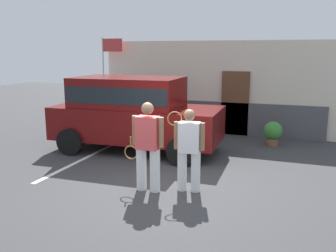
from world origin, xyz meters
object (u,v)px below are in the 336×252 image
Objects in this scene: parked_suv at (133,110)px; flag_pole at (108,66)px; tennis_player_woman at (189,149)px; potted_plant_by_porch at (273,132)px; tennis_player_man at (148,146)px.

parked_suv is 3.71m from flag_pole.
tennis_player_woman is at bearing -48.08° from flag_pole.
potted_plant_by_porch is (1.29, 4.30, -0.47)m from tennis_player_woman.
tennis_player_man is at bearing -61.77° from parked_suv.
parked_suv reaches higher than tennis_player_woman.
flag_pole is (-5.91, 0.85, 1.82)m from potted_plant_by_porch.
flag_pole is (-4.62, 5.15, 1.35)m from tennis_player_woman.
flag_pole reaches higher than tennis_player_woman.
flag_pole reaches higher than parked_suv.
tennis_player_man reaches higher than tennis_player_woman.
potted_plant_by_porch is at bearing -113.35° from tennis_player_man.
tennis_player_woman is at bearing -48.12° from parked_suv.
tennis_player_man is 6.76m from flag_pole.
flag_pole is (-3.85, 5.40, 1.30)m from tennis_player_man.
parked_suv is 4.15m from potted_plant_by_porch.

